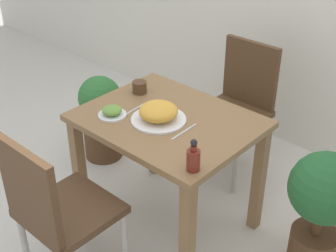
% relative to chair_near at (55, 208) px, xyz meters
% --- Properties ---
extents(ground_plane, '(16.00, 16.00, 0.00)m').
position_rel_chair_near_xyz_m(ground_plane, '(0.08, 0.71, -0.51)').
color(ground_plane, beige).
extents(dining_table, '(0.92, 0.73, 0.73)m').
position_rel_chair_near_xyz_m(dining_table, '(0.08, 0.71, 0.09)').
color(dining_table, olive).
rests_on(dining_table, ground_plane).
extents(chair_near, '(0.42, 0.42, 0.90)m').
position_rel_chair_near_xyz_m(chair_near, '(0.00, 0.00, 0.00)').
color(chair_near, '#4C331E').
rests_on(chair_near, ground_plane).
extents(chair_far, '(0.42, 0.42, 0.90)m').
position_rel_chair_near_xyz_m(chair_far, '(0.03, 1.46, 0.00)').
color(chair_far, '#4C331E').
rests_on(chair_far, ground_plane).
extents(food_plate, '(0.29, 0.29, 0.10)m').
position_rel_chair_near_xyz_m(food_plate, '(0.06, 0.66, 0.26)').
color(food_plate, white).
rests_on(food_plate, dining_table).
extents(side_plate, '(0.15, 0.15, 0.06)m').
position_rel_chair_near_xyz_m(side_plate, '(-0.16, 0.52, 0.24)').
color(side_plate, white).
rests_on(side_plate, dining_table).
extents(drink_cup, '(0.09, 0.09, 0.07)m').
position_rel_chair_near_xyz_m(drink_cup, '(-0.25, 0.82, 0.25)').
color(drink_cup, '#4C331E').
rests_on(drink_cup, dining_table).
extents(sauce_bottle, '(0.06, 0.06, 0.16)m').
position_rel_chair_near_xyz_m(sauce_bottle, '(0.47, 0.44, 0.28)').
color(sauce_bottle, maroon).
rests_on(sauce_bottle, dining_table).
extents(fork_utensil, '(0.02, 0.20, 0.00)m').
position_rel_chair_near_xyz_m(fork_utensil, '(-0.12, 0.66, 0.22)').
color(fork_utensil, silver).
rests_on(fork_utensil, dining_table).
extents(spoon_utensil, '(0.01, 0.20, 0.00)m').
position_rel_chair_near_xyz_m(spoon_utensil, '(0.23, 0.66, 0.22)').
color(spoon_utensil, silver).
rests_on(spoon_utensil, dining_table).
extents(potted_plant_left, '(0.30, 0.30, 0.63)m').
position_rel_chair_near_xyz_m(potted_plant_left, '(-0.75, 0.92, -0.17)').
color(potted_plant_left, '#51331E').
rests_on(potted_plant_left, ground_plane).
extents(potted_plant_right, '(0.37, 0.37, 0.72)m').
position_rel_chair_near_xyz_m(potted_plant_right, '(0.89, 0.96, -0.07)').
color(potted_plant_right, '#51331E').
rests_on(potted_plant_right, ground_plane).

